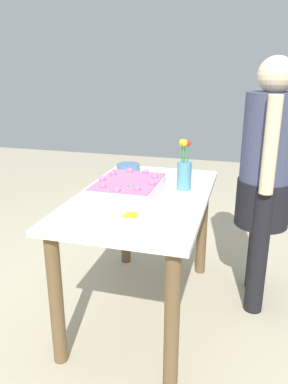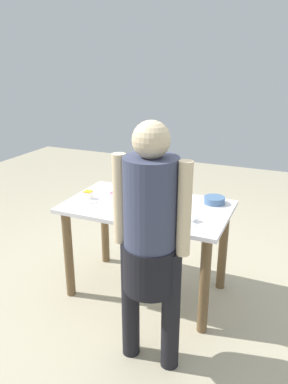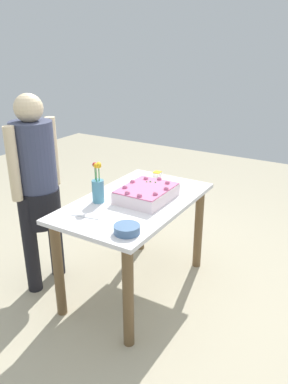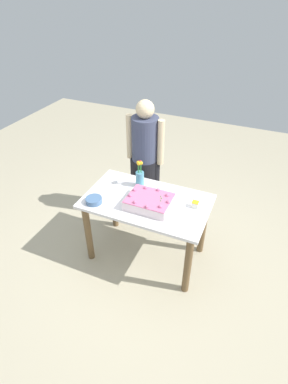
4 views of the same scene
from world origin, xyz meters
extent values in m
plane|color=tan|center=(0.00, 0.00, 0.00)|extent=(8.00, 8.00, 0.00)
cube|color=white|center=(0.00, 0.00, 0.73)|extent=(1.22, 0.72, 0.03)
cylinder|color=brown|center=(-0.53, -0.29, 0.36)|extent=(0.07, 0.07, 0.72)
cylinder|color=brown|center=(0.53, -0.29, 0.36)|extent=(0.07, 0.07, 0.72)
cylinder|color=brown|center=(-0.53, 0.29, 0.36)|extent=(0.07, 0.07, 0.72)
cylinder|color=brown|center=(0.53, 0.29, 0.36)|extent=(0.07, 0.07, 0.72)
cube|color=white|center=(0.05, -0.06, 0.79)|extent=(0.42, 0.33, 0.09)
cube|color=#CF6691|center=(0.05, -0.06, 0.84)|extent=(0.41, 0.32, 0.01)
sphere|color=#CF6691|center=(0.24, -0.06, 0.85)|extent=(0.04, 0.04, 0.04)
sphere|color=#CF6691|center=(0.20, 0.03, 0.85)|extent=(0.04, 0.04, 0.04)
sphere|color=#CF6691|center=(0.09, 0.08, 0.85)|extent=(0.04, 0.04, 0.04)
sphere|color=#CF6691|center=(-0.04, 0.06, 0.85)|extent=(0.04, 0.04, 0.04)
sphere|color=#CF6691|center=(-0.12, -0.02, 0.85)|extent=(0.04, 0.04, 0.04)
sphere|color=#CF6691|center=(-0.12, -0.11, 0.85)|extent=(0.04, 0.04, 0.04)
sphere|color=#CF6691|center=(-0.04, -0.19, 0.85)|extent=(0.04, 0.04, 0.04)
sphere|color=#CF6691|center=(0.09, -0.21, 0.85)|extent=(0.04, 0.04, 0.04)
sphere|color=#CF6691|center=(0.20, -0.16, 0.85)|extent=(0.04, 0.04, 0.04)
cone|color=#2D8438|center=(0.17, -0.07, 0.84)|extent=(0.02, 0.02, 0.02)
cone|color=#2D8438|center=(0.15, -0.01, 0.84)|extent=(0.02, 0.02, 0.02)
cone|color=#2D8438|center=(0.16, -0.04, 0.84)|extent=(0.02, 0.02, 0.02)
cone|color=#2D8438|center=(0.16, -0.03, 0.84)|extent=(0.02, 0.02, 0.02)
cylinder|color=white|center=(0.46, 0.08, 0.75)|extent=(0.20, 0.20, 0.01)
cube|color=white|center=(0.46, 0.08, 0.78)|extent=(0.06, 0.06, 0.05)
cube|color=yellow|center=(0.46, 0.08, 0.81)|extent=(0.06, 0.06, 0.01)
cube|color=silver|center=(-0.41, 0.13, 0.75)|extent=(0.06, 0.21, 0.00)
cylinder|color=teal|center=(-0.16, 0.20, 0.83)|extent=(0.09, 0.09, 0.16)
cylinder|color=#2D8438|center=(-0.15, 0.20, 0.97)|extent=(0.01, 0.01, 0.11)
sphere|color=gold|center=(-0.15, 0.20, 1.02)|extent=(0.04, 0.04, 0.04)
cylinder|color=#2D8438|center=(-0.16, 0.22, 0.97)|extent=(0.01, 0.01, 0.11)
sphere|color=red|center=(-0.16, 0.22, 1.02)|extent=(0.03, 0.03, 0.03)
cylinder|color=#2D8438|center=(-0.18, 0.20, 0.97)|extent=(0.01, 0.01, 0.11)
sphere|color=#F6AB1D|center=(-0.18, 0.20, 1.02)|extent=(0.03, 0.03, 0.03)
cylinder|color=#2D8438|center=(-0.17, 0.19, 0.97)|extent=(0.01, 0.01, 0.11)
sphere|color=yellow|center=(-0.17, 0.19, 1.02)|extent=(0.04, 0.04, 0.04)
cylinder|color=#486993|center=(-0.45, -0.23, 0.77)|extent=(0.16, 0.16, 0.05)
cylinder|color=black|center=(-0.43, 0.66, 0.39)|extent=(0.11, 0.11, 0.78)
cylinder|color=black|center=(-0.17, 0.66, 0.39)|extent=(0.11, 0.11, 0.78)
cylinder|color=black|center=(-0.30, 0.66, 0.66)|extent=(0.31, 0.31, 0.28)
cylinder|color=#3A3F58|center=(-0.30, 0.66, 1.04)|extent=(0.30, 0.30, 0.52)
sphere|color=beige|center=(-0.30, 0.66, 1.39)|extent=(0.20, 0.20, 0.20)
cylinder|color=beige|center=(-0.49, 0.66, 1.04)|extent=(0.08, 0.08, 0.52)
cylinder|color=beige|center=(-0.11, 0.66, 1.04)|extent=(0.08, 0.08, 0.52)
camera|label=1|loc=(1.91, 0.54, 1.43)|focal=35.00mm
camera|label=2|loc=(-1.01, 2.39, 1.78)|focal=35.00mm
camera|label=3|loc=(-2.09, -1.34, 1.80)|focal=35.00mm
camera|label=4|loc=(0.89, -2.13, 2.52)|focal=28.00mm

